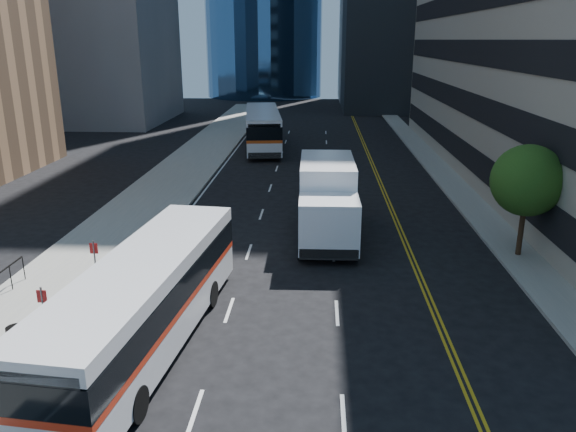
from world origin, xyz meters
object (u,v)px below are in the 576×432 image
object	(u,v)px
bus_rear	(263,128)
box_truck	(327,199)
street_tree	(528,181)
trash_can	(16,338)
bus_front	(145,300)

from	to	relation	value
bus_rear	box_truck	bearing A→B (deg)	-83.83
street_tree	trash_can	size ratio (longest dim) A/B	6.32
bus_front	bus_rear	xyz separation A→B (m)	(0.30, 35.36, 0.21)
street_tree	trash_can	world-z (taller)	street_tree
box_truck	trash_can	xyz separation A→B (m)	(-9.98, -11.71, -1.43)
bus_rear	bus_front	bearing A→B (deg)	-97.35
bus_front	trash_can	bearing A→B (deg)	-164.93
box_truck	trash_can	distance (m)	15.45
trash_can	bus_rear	bearing A→B (deg)	83.11
street_tree	box_truck	world-z (taller)	street_tree
box_truck	trash_can	world-z (taller)	box_truck
bus_rear	box_truck	size ratio (longest dim) A/B	1.72
bus_rear	trash_can	distance (m)	36.29
box_truck	trash_can	bearing A→B (deg)	-131.18
street_tree	trash_can	xyz separation A→B (m)	(-18.78, -9.38, -3.09)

